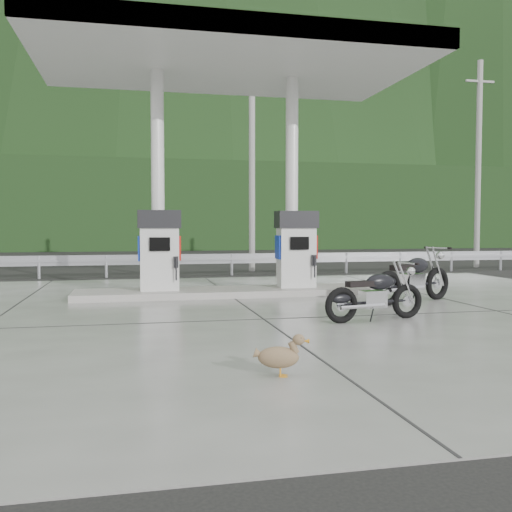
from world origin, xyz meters
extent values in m
plane|color=black|center=(0.00, 0.00, 0.00)|extent=(160.00, 160.00, 0.00)
cube|color=slate|center=(0.00, 0.00, 0.01)|extent=(18.00, 14.00, 0.02)
cube|color=gray|center=(0.00, 2.50, 0.10)|extent=(7.00, 1.40, 0.15)
cylinder|color=white|center=(-1.60, 2.90, 2.67)|extent=(0.30, 0.30, 5.00)
cylinder|color=white|center=(1.60, 2.90, 2.67)|extent=(0.30, 0.30, 5.00)
cube|color=white|center=(0.00, 2.50, 5.37)|extent=(8.50, 5.00, 0.40)
cube|color=black|center=(0.00, 11.50, 0.00)|extent=(60.00, 7.00, 0.01)
cylinder|color=gray|center=(2.00, 9.50, 4.00)|extent=(0.22, 0.22, 8.00)
cylinder|color=gray|center=(11.00, 9.50, 4.00)|extent=(0.22, 0.22, 8.00)
cube|color=black|center=(0.00, 30.00, 3.00)|extent=(80.00, 6.00, 6.00)
camera|label=1|loc=(-2.19, -10.45, 1.61)|focal=40.00mm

